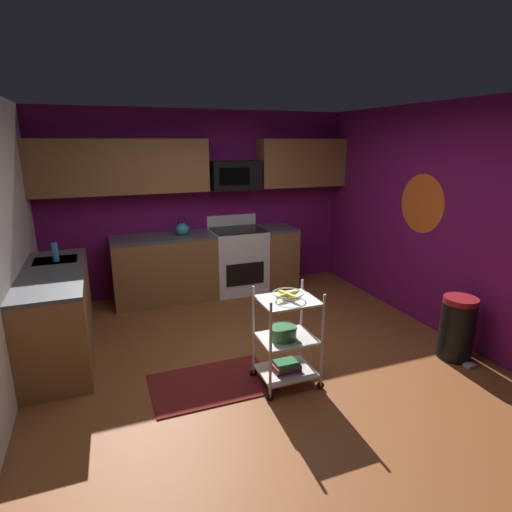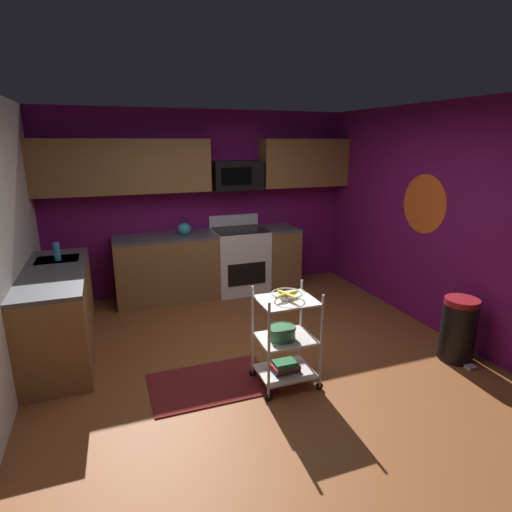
{
  "view_description": "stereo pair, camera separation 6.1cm",
  "coord_description": "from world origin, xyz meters",
  "px_view_note": "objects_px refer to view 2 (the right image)",
  "views": [
    {
      "loc": [
        -1.4,
        -3.47,
        2.17
      ],
      "look_at": [
        0.04,
        0.28,
        1.05
      ],
      "focal_mm": 28.96,
      "sensor_mm": 36.0,
      "label": 1
    },
    {
      "loc": [
        -1.35,
        -3.49,
        2.17
      ],
      "look_at": [
        0.04,
        0.28,
        1.05
      ],
      "focal_mm": 28.96,
      "sensor_mm": 36.0,
      "label": 2
    }
  ],
  "objects_px": {
    "rolling_cart": "(286,339)",
    "mixing_bowl_large": "(282,333)",
    "microwave": "(237,175)",
    "kettle": "(184,229)",
    "book_stack": "(285,366)",
    "dish_soap_bottle": "(57,251)",
    "oven_range": "(240,259)",
    "fruit_bowl": "(287,295)",
    "trash_can": "(458,329)"
  },
  "relations": [
    {
      "from": "fruit_bowl",
      "to": "kettle",
      "type": "height_order",
      "value": "kettle"
    },
    {
      "from": "fruit_bowl",
      "to": "book_stack",
      "type": "height_order",
      "value": "fruit_bowl"
    },
    {
      "from": "oven_range",
      "to": "kettle",
      "type": "distance_m",
      "value": 0.95
    },
    {
      "from": "microwave",
      "to": "fruit_bowl",
      "type": "relative_size",
      "value": 2.57
    },
    {
      "from": "mixing_bowl_large",
      "to": "oven_range",
      "type": "bearing_deg",
      "value": 80.58
    },
    {
      "from": "oven_range",
      "to": "dish_soap_bottle",
      "type": "distance_m",
      "value": 2.53
    },
    {
      "from": "microwave",
      "to": "book_stack",
      "type": "distance_m",
      "value": 3.05
    },
    {
      "from": "dish_soap_bottle",
      "to": "mixing_bowl_large",
      "type": "bearing_deg",
      "value": -41.61
    },
    {
      "from": "mixing_bowl_large",
      "to": "dish_soap_bottle",
      "type": "bearing_deg",
      "value": 138.39
    },
    {
      "from": "oven_range",
      "to": "microwave",
      "type": "height_order",
      "value": "microwave"
    },
    {
      "from": "microwave",
      "to": "kettle",
      "type": "bearing_deg",
      "value": -172.29
    },
    {
      "from": "oven_range",
      "to": "rolling_cart",
      "type": "relative_size",
      "value": 1.2
    },
    {
      "from": "rolling_cart",
      "to": "book_stack",
      "type": "xyz_separation_m",
      "value": [
        0.0,
        -0.0,
        -0.28
      ]
    },
    {
      "from": "rolling_cart",
      "to": "dish_soap_bottle",
      "type": "xyz_separation_m",
      "value": [
        -1.96,
        1.7,
        0.57
      ]
    },
    {
      "from": "kettle",
      "to": "dish_soap_bottle",
      "type": "xyz_separation_m",
      "value": [
        -1.53,
        -0.81,
        0.02
      ]
    },
    {
      "from": "microwave",
      "to": "mixing_bowl_large",
      "type": "xyz_separation_m",
      "value": [
        -0.42,
        -2.62,
        -1.18
      ]
    },
    {
      "from": "fruit_bowl",
      "to": "mixing_bowl_large",
      "type": "relative_size",
      "value": 1.08
    },
    {
      "from": "mixing_bowl_large",
      "to": "dish_soap_bottle",
      "type": "relative_size",
      "value": 1.26
    },
    {
      "from": "fruit_bowl",
      "to": "dish_soap_bottle",
      "type": "distance_m",
      "value": 2.6
    },
    {
      "from": "fruit_bowl",
      "to": "dish_soap_bottle",
      "type": "bearing_deg",
      "value": 138.97
    },
    {
      "from": "kettle",
      "to": "dish_soap_bottle",
      "type": "relative_size",
      "value": 1.32
    },
    {
      "from": "oven_range",
      "to": "mixing_bowl_large",
      "type": "relative_size",
      "value": 4.37
    },
    {
      "from": "rolling_cart",
      "to": "mixing_bowl_large",
      "type": "distance_m",
      "value": 0.08
    },
    {
      "from": "microwave",
      "to": "dish_soap_bottle",
      "type": "relative_size",
      "value": 3.5
    },
    {
      "from": "microwave",
      "to": "rolling_cart",
      "type": "height_order",
      "value": "microwave"
    },
    {
      "from": "kettle",
      "to": "fruit_bowl",
      "type": "bearing_deg",
      "value": -80.39
    },
    {
      "from": "microwave",
      "to": "rolling_cart",
      "type": "bearing_deg",
      "value": -98.19
    },
    {
      "from": "book_stack",
      "to": "kettle",
      "type": "xyz_separation_m",
      "value": [
        -0.42,
        2.51,
        0.83
      ]
    },
    {
      "from": "microwave",
      "to": "kettle",
      "type": "relative_size",
      "value": 2.65
    },
    {
      "from": "kettle",
      "to": "dish_soap_bottle",
      "type": "height_order",
      "value": "kettle"
    },
    {
      "from": "rolling_cart",
      "to": "oven_range",
      "type": "bearing_deg",
      "value": 81.46
    },
    {
      "from": "fruit_bowl",
      "to": "kettle",
      "type": "distance_m",
      "value": 2.55
    },
    {
      "from": "kettle",
      "to": "trash_can",
      "type": "height_order",
      "value": "kettle"
    },
    {
      "from": "microwave",
      "to": "dish_soap_bottle",
      "type": "xyz_separation_m",
      "value": [
        -2.33,
        -0.91,
        -0.68
      ]
    },
    {
      "from": "oven_range",
      "to": "mixing_bowl_large",
      "type": "bearing_deg",
      "value": -99.42
    },
    {
      "from": "trash_can",
      "to": "microwave",
      "type": "bearing_deg",
      "value": 117.3
    },
    {
      "from": "microwave",
      "to": "trash_can",
      "type": "distance_m",
      "value": 3.45
    },
    {
      "from": "oven_range",
      "to": "book_stack",
      "type": "height_order",
      "value": "oven_range"
    },
    {
      "from": "book_stack",
      "to": "kettle",
      "type": "relative_size",
      "value": 0.98
    },
    {
      "from": "rolling_cart",
      "to": "fruit_bowl",
      "type": "relative_size",
      "value": 3.36
    },
    {
      "from": "oven_range",
      "to": "kettle",
      "type": "height_order",
      "value": "kettle"
    },
    {
      "from": "mixing_bowl_large",
      "to": "book_stack",
      "type": "distance_m",
      "value": 0.35
    },
    {
      "from": "oven_range",
      "to": "fruit_bowl",
      "type": "relative_size",
      "value": 4.04
    },
    {
      "from": "mixing_bowl_large",
      "to": "dish_soap_bottle",
      "type": "distance_m",
      "value": 2.61
    },
    {
      "from": "mixing_bowl_large",
      "to": "rolling_cart",
      "type": "bearing_deg",
      "value": 0.0
    },
    {
      "from": "rolling_cart",
      "to": "kettle",
      "type": "bearing_deg",
      "value": 99.61
    },
    {
      "from": "rolling_cart",
      "to": "book_stack",
      "type": "height_order",
      "value": "rolling_cart"
    },
    {
      "from": "oven_range",
      "to": "dish_soap_bottle",
      "type": "relative_size",
      "value": 5.5
    },
    {
      "from": "rolling_cart",
      "to": "fruit_bowl",
      "type": "xyz_separation_m",
      "value": [
        0.0,
        0.0,
        0.42
      ]
    },
    {
      "from": "microwave",
      "to": "dish_soap_bottle",
      "type": "bearing_deg",
      "value": -158.6
    }
  ]
}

